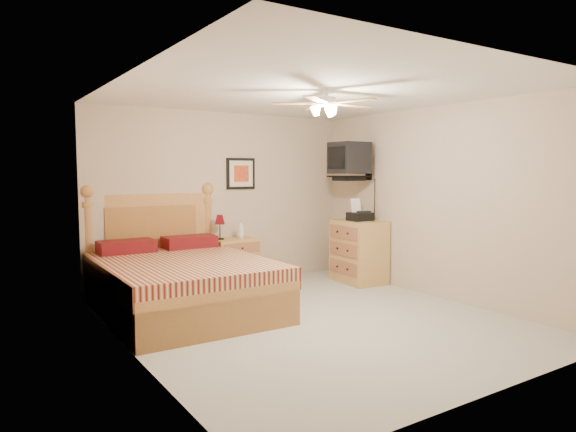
# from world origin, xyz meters

# --- Properties ---
(floor) EXTENTS (4.50, 4.50, 0.00)m
(floor) POSITION_xyz_m (0.00, 0.00, 0.00)
(floor) COLOR #A4A194
(floor) RESTS_ON ground
(ceiling) EXTENTS (4.00, 4.50, 0.04)m
(ceiling) POSITION_xyz_m (0.00, 0.00, 2.50)
(ceiling) COLOR white
(ceiling) RESTS_ON ground
(wall_back) EXTENTS (4.00, 0.04, 2.50)m
(wall_back) POSITION_xyz_m (0.00, 2.25, 1.25)
(wall_back) COLOR tan
(wall_back) RESTS_ON ground
(wall_front) EXTENTS (4.00, 0.04, 2.50)m
(wall_front) POSITION_xyz_m (0.00, -2.25, 1.25)
(wall_front) COLOR tan
(wall_front) RESTS_ON ground
(wall_left) EXTENTS (0.04, 4.50, 2.50)m
(wall_left) POSITION_xyz_m (-2.00, 0.00, 1.25)
(wall_left) COLOR tan
(wall_left) RESTS_ON ground
(wall_right) EXTENTS (0.04, 4.50, 2.50)m
(wall_right) POSITION_xyz_m (2.00, 0.00, 1.25)
(wall_right) COLOR tan
(wall_right) RESTS_ON ground
(bed) EXTENTS (1.80, 2.34, 1.50)m
(bed) POSITION_xyz_m (-1.09, 1.12, 0.75)
(bed) COLOR #B5763E
(bed) RESTS_ON ground
(nightstand) EXTENTS (0.66, 0.51, 0.69)m
(nightstand) POSITION_xyz_m (0.02, 2.00, 0.35)
(nightstand) COLOR #B57A37
(nightstand) RESTS_ON ground
(table_lamp) EXTENTS (0.23, 0.23, 0.35)m
(table_lamp) POSITION_xyz_m (-0.17, 2.03, 0.87)
(table_lamp) COLOR #57030A
(table_lamp) RESTS_ON nightstand
(lotion_bottle) EXTENTS (0.10, 0.10, 0.25)m
(lotion_bottle) POSITION_xyz_m (0.14, 2.00, 0.82)
(lotion_bottle) COLOR silver
(lotion_bottle) RESTS_ON nightstand
(framed_picture) EXTENTS (0.46, 0.04, 0.46)m
(framed_picture) POSITION_xyz_m (0.27, 2.23, 1.62)
(framed_picture) COLOR black
(framed_picture) RESTS_ON wall_back
(dresser) EXTENTS (0.60, 0.82, 0.93)m
(dresser) POSITION_xyz_m (1.73, 1.26, 0.46)
(dresser) COLOR #AA8447
(dresser) RESTS_ON ground
(fax_machine) EXTENTS (0.32, 0.34, 0.32)m
(fax_machine) POSITION_xyz_m (1.71, 1.22, 1.09)
(fax_machine) COLOR black
(fax_machine) RESTS_ON dresser
(magazine_lower) EXTENTS (0.27, 0.32, 0.03)m
(magazine_lower) POSITION_xyz_m (1.75, 1.51, 0.94)
(magazine_lower) COLOR beige
(magazine_lower) RESTS_ON dresser
(magazine_upper) EXTENTS (0.21, 0.29, 0.02)m
(magazine_upper) POSITION_xyz_m (1.75, 1.54, 0.96)
(magazine_upper) COLOR tan
(magazine_upper) RESTS_ON magazine_lower
(wall_tv) EXTENTS (0.56, 0.46, 0.58)m
(wall_tv) POSITION_xyz_m (1.75, 1.34, 1.81)
(wall_tv) COLOR black
(wall_tv) RESTS_ON wall_right
(ceiling_fan) EXTENTS (1.14, 1.14, 0.28)m
(ceiling_fan) POSITION_xyz_m (0.00, -0.20, 2.36)
(ceiling_fan) COLOR silver
(ceiling_fan) RESTS_ON ceiling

